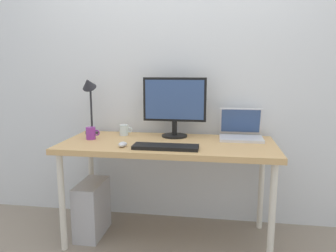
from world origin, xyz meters
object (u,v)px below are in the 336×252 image
Objects in this scene: glass_cup at (124,130)px; laptop at (241,131)px; coffee_mug at (91,133)px; monitor at (175,104)px; computer_tower at (92,209)px; keyboard at (166,147)px; desk_lamp at (89,92)px; desk at (168,151)px; mouse at (123,144)px.

laptop is at bearing 1.50° from glass_cup.
laptop is 1.14m from coffee_mug.
computer_tower is at bearing -159.33° from monitor.
laptop reaches higher than keyboard.
desk_lamp reaches higher than monitor.
laptop reaches higher than coffee_mug.
coffee_mug reaches higher than computer_tower.
coffee_mug is at bearing -67.10° from desk_lamp.
keyboard is at bearing -141.74° from laptop.
keyboard is at bearing -14.76° from computer_tower.
desk is 0.59m from laptop.
glass_cup is (-0.40, 0.38, 0.03)m from keyboard.
mouse is at bearing -147.16° from desk.
coffee_mug is (0.08, -0.18, -0.29)m from desk_lamp.
monitor is at bearing 88.95° from keyboard.
monitor reaches higher than laptop.
mouse is 0.21× the size of computer_tower.
coffee_mug is (-0.31, 0.20, 0.03)m from mouse.
desk_lamp reaches higher than glass_cup.
glass_cup is at bearing -1.33° from desk_lamp.
coffee_mug is at bearing -163.30° from monitor.
desk_lamp is at bearing 179.93° from monitor.
computer_tower is (0.08, -0.23, -0.88)m from desk_lamp.
monitor is 0.46m from keyboard.
monitor is 0.70m from desk_lamp.
glass_cup is at bearing -179.18° from monitor.
laptop is (0.53, 0.22, 0.12)m from desk.
desk is 14.45× the size of coffee_mug.
laptop is 3.04× the size of glass_cup.
monitor reaches higher than desk.
coffee_mug reaches higher than keyboard.
glass_cup is (0.21, 0.18, -0.00)m from coffee_mug.
laptop is 0.73× the size of keyboard.
computer_tower is at bearing -87.63° from coffee_mug.
desk_lamp is at bearing 112.90° from coffee_mug.
keyboard is 4.89× the size of mouse.
desk_lamp is (-0.67, 0.20, 0.40)m from desk.
desk is at bearing -157.76° from laptop.
desk is 0.44m from glass_cup.
monitor is at bearing 51.33° from mouse.
glass_cup is 0.25× the size of computer_tower.
monitor is 1.03× the size of desk_lamp.
computer_tower is (-1.12, -0.25, -0.60)m from laptop.
laptop is 0.92m from glass_cup.
monitor is 0.55m from laptop.
mouse is (-0.30, 0.01, 0.01)m from keyboard.
mouse is 0.86× the size of glass_cup.
monitor is 0.55m from mouse.
laptop is 0.91m from mouse.
laptop is at bearing 12.51° from computer_tower.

